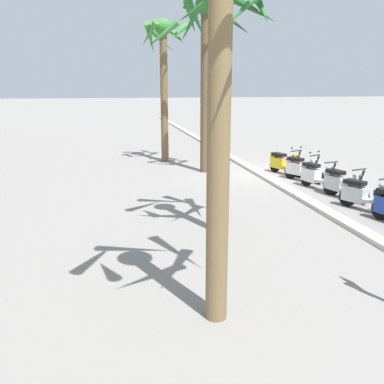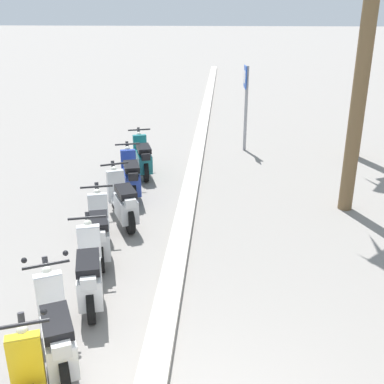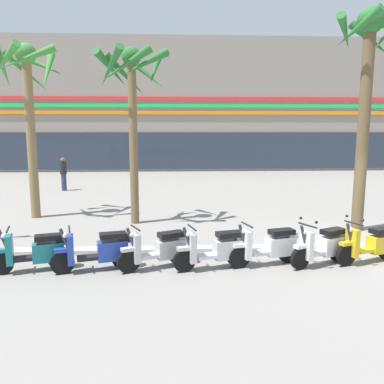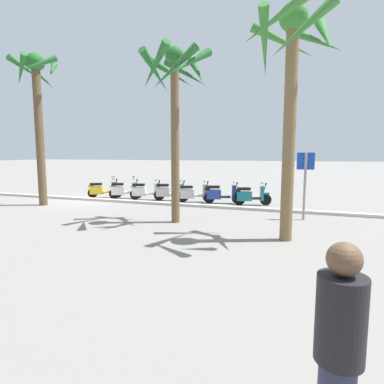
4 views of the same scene
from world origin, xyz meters
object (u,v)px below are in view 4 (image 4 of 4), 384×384
Objects in this scene: scooter_teal_mid_centre at (250,196)px; palm_tree_mid_walkway at (175,87)px; palm_tree_far_corner at (292,64)px; palm_tree_near_sign at (37,96)px; pedestrian_strolling_near_curb at (339,355)px; scooter_white_lead_nearest at (144,191)px; scooter_blue_mid_rear at (220,194)px; scooter_yellow_mid_front at (102,190)px; crossing_sign at (305,178)px; scooter_white_second_in_line at (123,190)px; scooter_silver_gap_after_mid at (169,192)px; scooter_silver_tail_end at (192,193)px.

scooter_teal_mid_centre is 0.29× the size of palm_tree_mid_walkway.
scooter_teal_mid_centre is 7.27m from palm_tree_far_corner.
palm_tree_near_sign reaches higher than pedestrian_strolling_near_curb.
scooter_white_lead_nearest is 0.30× the size of palm_tree_mid_walkway.
palm_tree_mid_walkway is at bearing 85.41° from scooter_blue_mid_rear.
scooter_yellow_mid_front is at bearing 1.73° from scooter_teal_mid_centre.
pedestrian_strolling_near_curb is (-4.09, 12.09, 0.47)m from scooter_blue_mid_rear.
scooter_white_lead_nearest is 8.20m from crossing_sign.
palm_tree_mid_walkway is (-4.89, 4.40, 4.11)m from scooter_white_second_in_line.
crossing_sign is (-6.48, 2.62, 1.05)m from scooter_silver_gap_after_mid.
palm_tree_near_sign is (2.32, 3.13, 4.46)m from scooter_white_second_in_line.
palm_tree_near_sign reaches higher than scooter_teal_mid_centre.
palm_tree_far_corner is 3.90m from palm_tree_mid_walkway.
scooter_white_second_in_line is 1.24m from scooter_yellow_mid_front.
scooter_silver_gap_after_mid is 1.02× the size of pedestrian_strolling_near_curb.
palm_tree_far_corner is at bearing 120.94° from scooter_blue_mid_rear.
scooter_yellow_mid_front is (2.52, 0.09, -0.01)m from scooter_white_lead_nearest.
palm_tree_far_corner is at bearing 143.33° from scooter_white_lead_nearest.
scooter_white_lead_nearest is at bearing -50.45° from palm_tree_mid_walkway.
scooter_teal_mid_centre is 0.70× the size of crossing_sign.
scooter_silver_tail_end is 0.94× the size of pedestrian_strolling_near_curb.
palm_tree_near_sign reaches higher than scooter_white_second_in_line.
scooter_blue_mid_rear is 1.03× the size of pedestrian_strolling_near_curb.
scooter_white_lead_nearest is (1.28, 0.19, -0.00)m from scooter_silver_gap_after_mid.
scooter_yellow_mid_front is 8.52m from palm_tree_mid_walkway.
scooter_silver_gap_after_mid is 1.29m from scooter_white_lead_nearest.
scooter_yellow_mid_front is at bearing 4.26° from scooter_silver_gap_after_mid.
crossing_sign is (-3.80, 2.60, 1.05)m from scooter_blue_mid_rear.
palm_tree_mid_walkway reaches higher than scooter_white_lead_nearest.
scooter_yellow_mid_front is (7.91, 0.24, -0.00)m from scooter_teal_mid_centre.
pedestrian_strolling_near_curb reaches higher than scooter_white_second_in_line.
palm_tree_near_sign is 11.21m from palm_tree_far_corner.
scooter_silver_tail_end is at bearing -153.07° from palm_tree_near_sign.
palm_tree_mid_walkway is at bearing 169.98° from palm_tree_near_sign.
scooter_silver_tail_end is at bearing -178.17° from scooter_yellow_mid_front.
scooter_white_second_in_line is at bearing 3.34° from scooter_silver_gap_after_mid.
crossing_sign reaches higher than scooter_yellow_mid_front.
scooter_silver_gap_after_mid is 1.01× the size of scooter_yellow_mid_front.
scooter_silver_tail_end is 0.93× the size of scooter_yellow_mid_front.
palm_tree_mid_walkway is at bearing 102.70° from scooter_silver_tail_end.
scooter_teal_mid_centre is 0.96× the size of pedestrian_strolling_near_curb.
pedestrian_strolling_near_curb is (-4.45, 7.56, -3.64)m from palm_tree_mid_walkway.
scooter_silver_gap_after_mid is at bearing -5.16° from scooter_silver_tail_end.
palm_tree_near_sign is at bearing 40.52° from scooter_white_lead_nearest.
scooter_silver_tail_end is 8.41m from palm_tree_far_corner.
scooter_white_lead_nearest is (5.39, 0.15, 0.01)m from scooter_teal_mid_centre.
scooter_yellow_mid_front is at bearing 6.18° from scooter_white_second_in_line.
palm_tree_mid_walkway is (-3.60, 4.36, 4.11)m from scooter_white_lead_nearest.
scooter_white_lead_nearest is at bearing -36.67° from palm_tree_far_corner.
scooter_blue_mid_rear and scooter_white_lead_nearest have the same top height.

